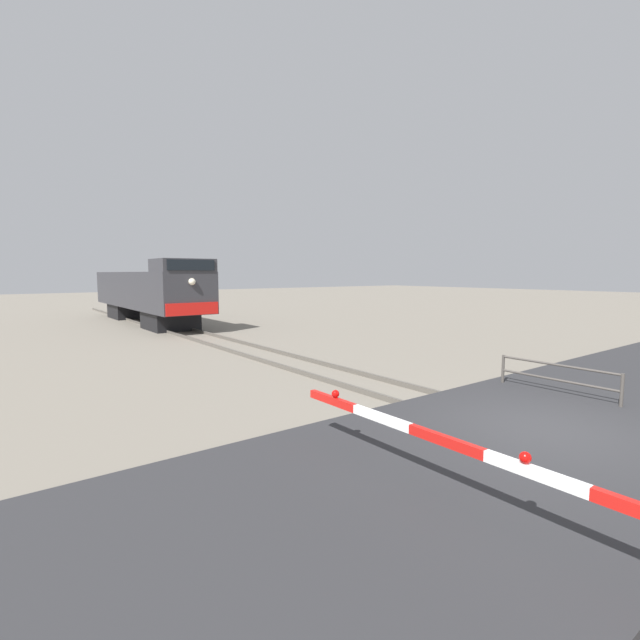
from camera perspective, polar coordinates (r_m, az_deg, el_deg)
ground_plane at (r=10.32m, az=26.40°, el=-13.03°), size 160.00×160.00×0.00m
rail_track_left at (r=9.68m, az=24.47°, el=-13.71°), size 0.08×80.00×0.15m
rail_track_right at (r=10.91m, az=28.13°, el=-11.66°), size 0.08×80.00×0.15m
road_surface at (r=10.29m, az=26.42°, el=-12.58°), size 36.00×6.08×0.17m
locomotive at (r=31.31m, az=-20.81°, el=3.30°), size 2.95×15.62×3.99m
crossing_gate at (r=5.74m, az=34.50°, el=-20.88°), size 0.36×6.86×1.18m
guard_railing at (r=13.12m, az=27.68°, el=-6.25°), size 0.08×3.04×0.95m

